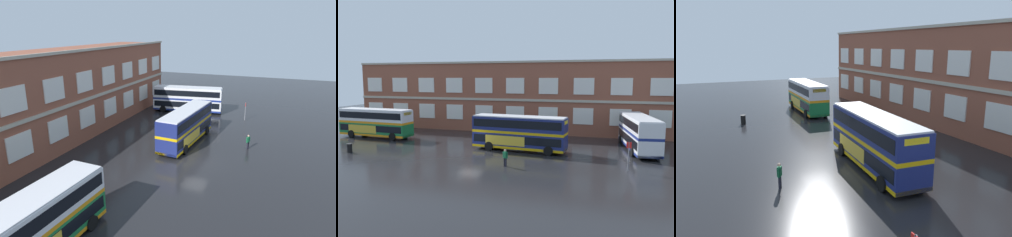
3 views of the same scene
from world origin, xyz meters
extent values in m
plane|color=black|center=(0.00, 2.00, 0.00)|extent=(120.00, 120.00, 0.00)
cube|color=brown|center=(-1.16, 18.00, 5.35)|extent=(50.65, 8.00, 10.70)
cube|color=#B2A893|center=(-1.16, 13.92, 5.13)|extent=(50.65, 0.16, 0.36)
cube|color=#B2A893|center=(-1.16, 13.95, 10.85)|extent=(50.65, 0.28, 0.30)
cube|color=silver|center=(-8.76, 13.94, 2.99)|extent=(2.84, 0.12, 2.35)
cube|color=silver|center=(-3.70, 13.94, 2.99)|extent=(2.84, 0.12, 2.35)
cube|color=silver|center=(1.37, 13.94, 2.99)|extent=(2.84, 0.12, 2.35)
cube|color=silver|center=(6.43, 13.94, 2.99)|extent=(2.84, 0.12, 2.35)
cube|color=silver|center=(11.50, 13.94, 2.99)|extent=(2.84, 0.12, 2.35)
cube|color=silver|center=(16.56, 13.94, 2.99)|extent=(2.84, 0.12, 2.35)
cube|color=silver|center=(21.63, 13.94, 2.99)|extent=(2.84, 0.12, 2.35)
cube|color=silver|center=(-8.76, 13.94, 7.27)|extent=(2.84, 0.12, 2.35)
cube|color=silver|center=(-3.70, 13.94, 7.27)|extent=(2.84, 0.12, 2.35)
cube|color=silver|center=(1.37, 13.94, 7.27)|extent=(2.84, 0.12, 2.35)
cube|color=silver|center=(6.43, 13.94, 7.27)|extent=(2.84, 0.12, 2.35)
cube|color=silver|center=(11.50, 13.94, 7.27)|extent=(2.84, 0.12, 2.35)
cube|color=silver|center=(16.56, 13.94, 7.27)|extent=(2.84, 0.12, 2.35)
cube|color=silver|center=(21.63, 13.94, 7.27)|extent=(2.84, 0.12, 2.35)
cube|color=orange|center=(-16.74, 4.83, 2.25)|extent=(11.10, 3.01, 0.30)
cube|color=silver|center=(-16.74, 4.83, 3.17)|extent=(11.10, 3.01, 1.55)
cube|color=black|center=(-16.74, 4.83, 3.25)|extent=(10.66, 3.03, 0.90)
cube|color=silver|center=(-16.74, 4.83, 4.01)|extent=(10.87, 2.90, 0.12)
cube|color=yellow|center=(-11.27, 4.61, 3.60)|extent=(0.13, 1.66, 0.40)
cylinder|color=black|center=(-12.95, 3.40, 0.52)|extent=(1.05, 0.36, 1.04)
cylinder|color=black|center=(-12.84, 5.95, 0.52)|extent=(1.05, 0.36, 1.04)
cube|color=navy|center=(5.10, 2.63, 1.23)|extent=(11.16, 3.39, 1.75)
cube|color=black|center=(5.10, 2.63, 1.44)|extent=(10.73, 3.40, 0.90)
cube|color=gold|center=(5.10, 2.63, 2.25)|extent=(11.16, 3.39, 0.30)
cube|color=navy|center=(5.10, 2.63, 3.17)|extent=(11.16, 3.39, 1.55)
cube|color=black|center=(5.10, 2.63, 3.25)|extent=(10.73, 3.40, 0.90)
cube|color=gold|center=(5.10, 2.63, 0.49)|extent=(11.17, 3.41, 0.28)
cube|color=silver|center=(5.10, 2.63, 4.01)|extent=(10.94, 3.27, 0.12)
cube|color=gold|center=(3.68, 1.45, 1.31)|extent=(4.83, 0.40, 1.10)
cube|color=yellow|center=(10.55, 2.21, 3.60)|extent=(0.19, 1.66, 0.40)
cylinder|color=black|center=(8.84, 1.06, 0.52)|extent=(1.06, 0.40, 1.04)
cylinder|color=black|center=(9.03, 3.61, 0.52)|extent=(1.06, 0.40, 1.04)
cylinder|color=black|center=(1.71, 1.62, 0.52)|extent=(1.06, 0.40, 1.04)
cylinder|color=black|center=(1.90, 4.16, 0.52)|extent=(1.06, 0.40, 1.04)
cube|color=silver|center=(18.43, 6.86, 1.23)|extent=(4.13, 11.25, 1.75)
cube|color=black|center=(18.43, 6.86, 1.44)|extent=(4.10, 10.83, 0.90)
cube|color=navy|center=(18.43, 6.86, 2.25)|extent=(4.13, 11.25, 0.30)
cube|color=silver|center=(18.43, 6.86, 3.17)|extent=(4.13, 11.25, 1.55)
cube|color=black|center=(18.43, 6.86, 3.25)|extent=(4.10, 10.83, 0.90)
cube|color=navy|center=(18.43, 6.86, 0.49)|extent=(4.15, 11.26, 0.28)
cube|color=silver|center=(18.43, 6.86, 4.01)|extent=(4.00, 11.02, 0.12)
cube|color=gold|center=(19.90, 5.74, 1.31)|extent=(0.74, 4.79, 1.10)
cube|color=yellow|center=(17.63, 12.27, 3.60)|extent=(1.65, 0.30, 0.40)
cylinder|color=black|center=(19.13, 10.85, 0.52)|extent=(0.47, 1.08, 1.04)
cylinder|color=black|center=(16.60, 10.48, 0.52)|extent=(0.47, 1.08, 1.04)
cylinder|color=black|center=(20.17, 3.78, 0.52)|extent=(0.47, 1.08, 1.04)
cylinder|color=black|center=(17.65, 3.41, 0.52)|extent=(0.47, 1.08, 1.04)
cylinder|color=black|center=(5.58, -4.54, 0.42)|extent=(0.22, 0.22, 0.85)
cylinder|color=black|center=(5.76, -4.63, 0.42)|extent=(0.22, 0.22, 0.85)
cube|color=#145933|center=(5.67, -4.58, 1.15)|extent=(0.47, 0.40, 0.60)
cylinder|color=#145933|center=(5.44, -4.46, 1.12)|extent=(0.15, 0.15, 0.57)
cylinder|color=#145933|center=(5.90, -4.70, 1.12)|extent=(0.15, 0.15, 0.57)
sphere|color=tan|center=(5.67, -4.58, 1.59)|extent=(0.22, 0.22, 0.22)
cylinder|color=slate|center=(16.88, -2.66, 1.35)|extent=(0.10, 0.10, 2.70)
cube|color=red|center=(16.88, -2.68, 2.42)|extent=(0.44, 0.04, 0.56)
camera|label=1|loc=(-27.45, -8.00, 13.33)|focal=32.29mm
camera|label=2|loc=(15.03, -34.06, 8.55)|focal=35.25mm
camera|label=3|loc=(24.51, -8.90, 8.91)|focal=34.15mm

